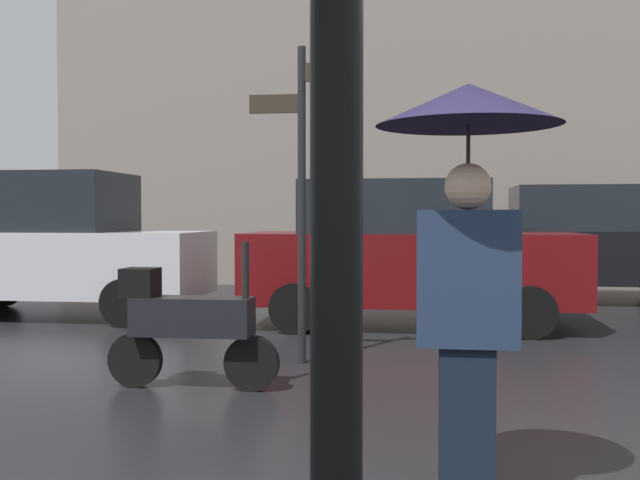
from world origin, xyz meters
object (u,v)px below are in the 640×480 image
Objects in this scene: parked_car_left at (52,245)px; parked_car_right at (407,252)px; parked_scooter at (187,322)px; parked_car_distant at (589,243)px; street_signpost at (302,173)px; pedestrian_with_umbrella at (468,195)px.

parked_car_right is at bearing 5.58° from parked_car_left.
parked_car_distant is (4.74, 7.09, 0.43)m from parked_scooter.
parked_car_right is 4.37m from parked_car_distant.
parked_car_left reaches higher than parked_car_distant.
parked_car_left is 5.15m from street_signpost.
parked_scooter is (-2.17, 2.32, -0.99)m from pedestrian_with_umbrella.
parked_car_right is (-0.43, 6.22, -0.58)m from pedestrian_with_umbrella.
pedestrian_with_umbrella is at bearing 101.70° from parked_car_right.
street_signpost is at bearing 78.16° from parked_car_right.
parked_scooter is at bearing -42.71° from parked_car_left.
parked_car_distant is at bearing 61.36° from parked_scooter.
parked_scooter is 5.35m from parked_car_left.
parked_car_right is (5.12, -0.21, -0.06)m from parked_car_left.
parked_car_right is at bearing 49.11° from parked_car_distant.
street_signpost is at bearing 62.25° from parked_scooter.
parked_car_left is (-3.38, 4.12, 0.47)m from parked_scooter.
parked_car_right is at bearing 70.40° from street_signpost.
parked_car_distant is (8.11, 2.96, -0.04)m from parked_car_left.
parked_scooter is 0.37× the size of parked_car_distant.
parked_scooter is at bearing 58.65° from parked_car_distant.
parked_car_distant is at bearing -125.52° from parked_car_right.
street_signpost reaches higher than parked_scooter.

